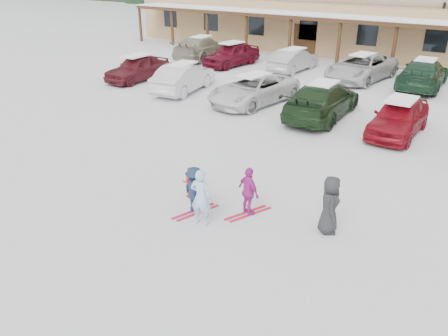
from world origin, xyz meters
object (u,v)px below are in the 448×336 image
Objects in this scene: parked_car_9 at (293,60)px; parked_car_10 at (361,67)px; parked_car_0 at (137,68)px; parked_car_2 at (254,89)px; adult_skier at (201,197)px; child_magenta at (249,192)px; parked_car_8 at (232,54)px; lamp_post at (443,13)px; bystander_dark at (330,205)px; parked_car_1 at (183,78)px; parked_car_11 at (423,74)px; parked_car_4 at (399,117)px; parked_car_7 at (202,48)px; toddler_red at (190,182)px; child_navy at (195,191)px; parked_car_3 at (322,100)px.

parked_car_10 is (4.37, -0.02, 0.06)m from parked_car_9.
parked_car_0 is 8.05m from parked_car_2.
adult_skier reaches higher than child_magenta.
parked_car_9 is (4.17, 0.82, -0.06)m from parked_car_8.
lamp_post is at bearing -130.95° from parked_car_9.
bystander_dark reaches higher than child_magenta.
parked_car_10 is at bearing 35.36° from parked_car_0.
parked_car_1 is at bearing 73.55° from parked_car_9.
parked_car_11 is (14.35, 7.43, 0.05)m from parked_car_0.
lamp_post is at bearing 96.30° from parked_car_4.
parked_car_7 is (-14.33, -7.34, -2.55)m from lamp_post.
parked_car_10 is (8.54, 0.80, -0.00)m from parked_car_8.
lamp_post is 14.12m from parked_car_8.
toddler_red is 0.18× the size of parked_car_7.
child_navy is at bearing -58.81° from parked_car_2.
parked_car_7 is at bearing -69.70° from parked_car_1.
parked_car_2 is 8.80m from parked_car_8.
parked_car_11 reaches higher than toddler_red.
adult_skier is 1.01× the size of bystander_dark.
lamp_post is 23.92m from bystander_dark.
parked_car_0 reaches higher than child_navy.
adult_skier is 1.59m from toddler_red.
lamp_post is at bearing 79.05° from parked_car_2.
parked_car_7 is 1.27× the size of parked_car_9.
child_navy is 10.72m from parked_car_2.
parked_car_3 is (0.39, 9.14, 0.30)m from toddler_red.
parked_car_8 reaches higher than parked_car_0.
child_magenta is (1.96, 0.07, 0.23)m from toddler_red.
parked_car_9 is at bearing -82.93° from adult_skier.
parked_car_10 reaches higher than child_magenta.
parked_car_1 is 8.89m from parked_car_7.
parked_car_9 is at bearing 49.69° from parked_car_0.
lamp_post reaches higher than parked_car_3.
child_navy is at bearing -52.61° from parked_car_8.
toddler_red is 0.18× the size of parked_car_3.
adult_skier is 18.17m from parked_car_11.
parked_car_0 is 0.78× the size of parked_car_10.
parked_car_11 is at bearing 12.31° from parked_car_8.
bystander_dark is at bearing 111.26° from parked_car_3.
parked_car_9 is (-6.63, 16.83, -0.00)m from child_magenta.
toddler_red is at bearing 25.48° from child_magenta.
parked_car_7 is at bearing 15.51° from bystander_dark.
parked_car_1 is at bearing -124.10° from parked_car_10.
child_magenta is at bearing 114.83° from parked_car_9.
lamp_post is at bearing 78.13° from parked_car_10.
parked_car_2 reaches higher than child_magenta.
lamp_post reaches higher than parked_car_11.
parked_car_1 is 1.07× the size of parked_car_4.
parked_car_4 is (1.83, 8.71, 0.02)m from child_magenta.
parked_car_0 is 9.83m from parked_car_9.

